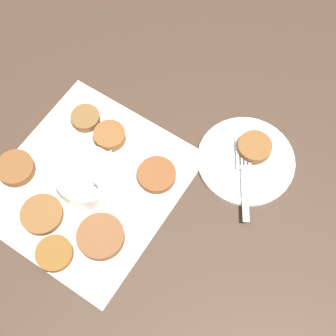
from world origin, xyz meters
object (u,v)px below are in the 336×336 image
object	(u,v)px
serving_plate	(246,160)
fritter_on_plate	(255,147)
fork	(244,169)
sauce_bowl	(88,178)

from	to	relation	value
serving_plate	fritter_on_plate	distance (m)	0.03
fork	fritter_on_plate	bearing A→B (deg)	15.67
sauce_bowl	fritter_on_plate	world-z (taller)	sauce_bowl
serving_plate	fork	size ratio (longest dim) A/B	1.33
sauce_bowl	fork	xyz separation A→B (m)	(0.22, -0.20, -0.01)
serving_plate	fritter_on_plate	bearing A→B (deg)	3.91
sauce_bowl	fritter_on_plate	size ratio (longest dim) A/B	1.89
sauce_bowl	fork	bearing A→B (deg)	-43.38
sauce_bowl	serving_plate	world-z (taller)	sauce_bowl
sauce_bowl	fork	size ratio (longest dim) A/B	0.87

